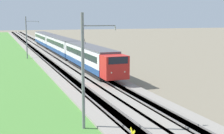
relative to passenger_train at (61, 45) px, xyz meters
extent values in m
cube|color=gray|center=(-1.67, 4.03, -2.20)|extent=(240.00, 4.40, 0.30)
cube|color=gray|center=(-1.67, 0.00, -2.20)|extent=(240.00, 4.40, 0.30)
cube|color=#4C4238|center=(-1.67, 4.03, -2.20)|extent=(240.00, 1.57, 0.30)
cube|color=gray|center=(-1.67, 4.56, -1.98)|extent=(240.00, 0.07, 0.15)
cube|color=gray|center=(-1.67, 3.50, -1.98)|extent=(240.00, 0.07, 0.15)
cube|color=#4C4238|center=(-1.67, 0.00, -2.20)|extent=(240.00, 1.57, 0.30)
cube|color=gray|center=(-1.67, 0.53, -1.98)|extent=(240.00, 0.07, 0.15)
cube|color=gray|center=(-1.67, -0.53, -1.98)|extent=(240.00, 0.07, 0.15)
cube|color=#4C8438|center=(-1.67, 10.93, -2.29)|extent=(240.00, 9.88, 0.12)
cube|color=red|center=(-31.47, 0.00, -0.01)|extent=(2.43, 2.81, 2.69)
cube|color=black|center=(-31.83, 0.00, 0.89)|extent=(1.75, 2.34, 0.81)
sphere|color=#F2EAC6|center=(-32.63, 0.81, -0.45)|extent=(0.20, 0.20, 0.20)
sphere|color=#F2EAC6|center=(-32.63, -0.81, -0.45)|extent=(0.20, 0.20, 0.20)
cube|color=navy|center=(-20.87, 0.00, -0.97)|extent=(18.76, 2.93, 0.75)
cube|color=silver|center=(-20.87, 0.00, 0.37)|extent=(18.76, 2.93, 1.93)
cube|color=black|center=(-20.87, 0.00, 0.52)|extent=(17.26, 2.95, 0.81)
cube|color=#515156|center=(-20.87, 0.00, 1.46)|extent=(18.76, 2.69, 0.25)
cube|color=black|center=(-20.87, 0.00, -1.63)|extent=(17.82, 2.49, 0.55)
cylinder|color=black|center=(-28.45, 0.53, -1.47)|extent=(0.86, 0.12, 0.86)
cylinder|color=black|center=(-28.45, -0.53, -1.47)|extent=(0.86, 0.12, 0.86)
cube|color=navy|center=(-0.30, 0.00, -0.97)|extent=(21.18, 2.93, 0.75)
cube|color=silver|center=(-0.30, 0.00, 0.37)|extent=(21.18, 2.93, 1.93)
cube|color=black|center=(-0.30, 0.00, 0.52)|extent=(19.49, 2.95, 0.81)
cube|color=#515156|center=(-0.30, 0.00, 1.46)|extent=(21.18, 2.69, 0.25)
cube|color=black|center=(-0.30, 0.00, -1.63)|extent=(20.13, 2.49, 0.55)
cube|color=navy|center=(21.48, 0.00, -0.97)|extent=(21.18, 2.93, 0.75)
cube|color=silver|center=(21.48, 0.00, 0.37)|extent=(21.18, 2.93, 1.93)
cube|color=black|center=(21.48, 0.00, 0.52)|extent=(19.49, 2.95, 0.81)
cube|color=#515156|center=(21.48, 0.00, 1.46)|extent=(21.18, 2.69, 0.25)
cube|color=black|center=(21.48, 0.00, -1.63)|extent=(20.13, 2.49, 0.55)
cylinder|color=black|center=(-18.06, 0.17, 2.13)|extent=(0.06, 0.33, 1.08)
cylinder|color=black|center=(-18.06, -0.18, 2.13)|extent=(0.06, 0.33, 1.08)
cube|color=black|center=(-28.45, 0.00, -2.35)|extent=(0.10, 0.10, 0.00)
cube|color=yellow|center=(-53.12, 7.43, 0.69)|extent=(0.49, 0.03, 0.49)
cube|color=yellow|center=(-53.12, 7.43, 0.69)|extent=(0.49, 0.03, 0.49)
cylinder|color=slate|center=(-43.98, 7.11, 1.80)|extent=(0.22, 0.22, 8.30)
cylinder|color=slate|center=(-43.98, 5.91, 5.05)|extent=(0.08, 2.40, 0.08)
cylinder|color=#B2ADA8|center=(-43.98, 4.71, 4.85)|extent=(0.10, 0.10, 0.30)
cylinder|color=slate|center=(-2.54, 7.11, 1.75)|extent=(0.22, 0.22, 8.21)
cylinder|color=slate|center=(-2.54, 5.91, 4.96)|extent=(0.08, 2.40, 0.08)
cylinder|color=#B2ADA8|center=(-2.54, 4.71, 4.76)|extent=(0.10, 0.10, 0.30)
camera|label=1|loc=(-64.67, 12.67, 5.57)|focal=50.00mm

